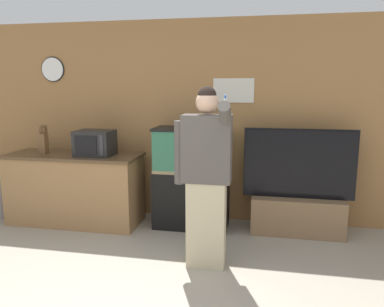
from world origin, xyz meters
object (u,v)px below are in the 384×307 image
Objects in this scene: knife_block at (43,142)px; aquarium_on_stand at (191,178)px; tv_on_stand at (297,203)px; person_standing at (206,175)px; counter_island at (75,188)px; microwave at (95,143)px.

aquarium_on_stand is at bearing 4.30° from knife_block.
tv_on_stand reaches higher than knife_block.
knife_block is 3.29m from tv_on_stand.
tv_on_stand is (3.22, 0.17, -0.68)m from knife_block.
person_standing is (-0.96, -1.03, 0.55)m from tv_on_stand.
aquarium_on_stand is (1.51, 0.15, 0.18)m from counter_island.
person_standing is at bearing -28.62° from microwave.
tv_on_stand is (1.30, 0.03, -0.26)m from aquarium_on_stand.
knife_block is 0.20× the size of person_standing.
tv_on_stand reaches higher than counter_island.
aquarium_on_stand is 0.71× the size of person_standing.
tv_on_stand is at bearing 1.17° from aquarium_on_stand.
knife_block reaches higher than microwave.
microwave is 1.26× the size of knife_block.
knife_block is (-0.41, 0.00, 0.59)m from counter_island.
microwave reaches higher than counter_island.
person_standing reaches higher than microwave.
counter_island is 1.32× the size of tv_on_stand.
person_standing is at bearing -132.98° from tv_on_stand.
counter_island is 0.69m from microwave.
person_standing is (0.34, -1.00, 0.29)m from aquarium_on_stand.
microwave is at bearing -171.88° from aquarium_on_stand.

